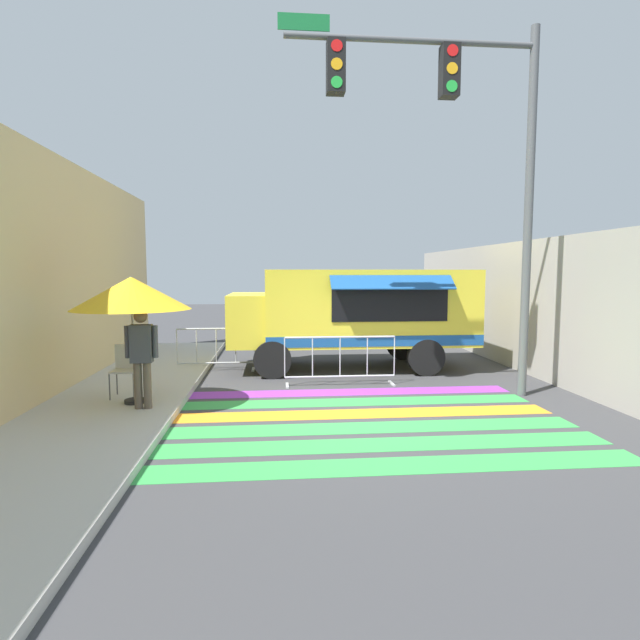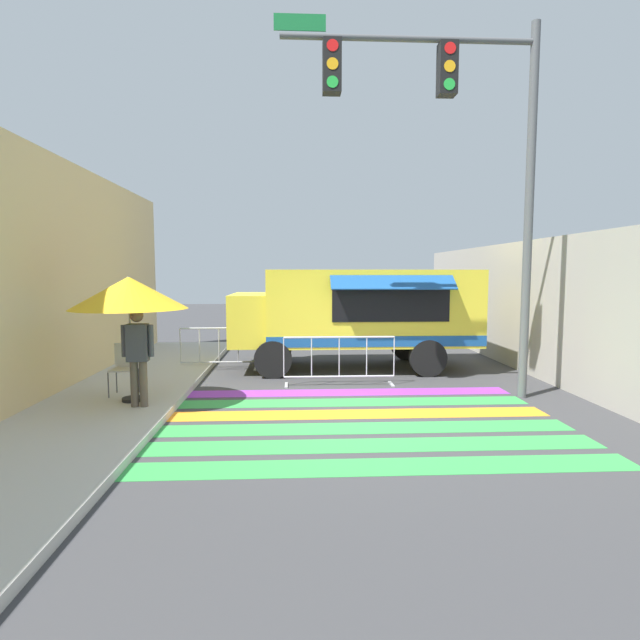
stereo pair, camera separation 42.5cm
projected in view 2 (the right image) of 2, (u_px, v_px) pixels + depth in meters
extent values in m
plane|color=#38383A|center=(355.00, 413.00, 8.37)|extent=(60.00, 60.00, 0.00)
cube|color=#B7B5AD|center=(34.00, 414.00, 8.10)|extent=(4.40, 16.00, 0.13)
cube|color=#DBBC84|center=(7.00, 278.00, 7.88)|extent=(0.25, 16.00, 4.55)
cube|color=#A39E93|center=(534.00, 308.00, 11.44)|extent=(0.20, 16.00, 3.10)
cube|color=green|center=(378.00, 467.00, 6.05)|extent=(6.40, 0.56, 0.01)
cube|color=green|center=(369.00, 445.00, 6.80)|extent=(6.40, 0.56, 0.01)
cube|color=green|center=(361.00, 428.00, 7.56)|extent=(6.40, 0.56, 0.01)
cube|color=orange|center=(355.00, 414.00, 8.32)|extent=(6.40, 0.56, 0.01)
cube|color=green|center=(350.00, 402.00, 9.07)|extent=(6.40, 0.56, 0.01)
cube|color=purple|center=(346.00, 392.00, 9.83)|extent=(6.40, 0.56, 0.01)
cube|color=yellow|center=(370.00, 306.00, 12.23)|extent=(4.97, 2.33, 1.78)
cube|color=yellow|center=(269.00, 319.00, 12.13)|extent=(1.75, 2.15, 1.20)
cube|color=#1E232D|center=(234.00, 306.00, 12.06)|extent=(0.06, 1.87, 0.46)
cube|color=black|center=(391.00, 304.00, 11.06)|extent=(2.63, 0.03, 0.80)
cube|color=#194C8C|center=(393.00, 282.00, 10.81)|extent=(2.73, 0.43, 0.31)
cube|color=#194C8C|center=(378.00, 342.00, 11.13)|extent=(4.97, 0.01, 0.24)
cylinder|color=black|center=(273.00, 359.00, 11.15)|extent=(0.85, 0.22, 0.85)
cylinder|color=black|center=(276.00, 345.00, 13.28)|extent=(0.85, 0.22, 0.85)
cylinder|color=black|center=(428.00, 358.00, 11.33)|extent=(0.85, 0.22, 0.85)
cylinder|color=black|center=(407.00, 344.00, 13.46)|extent=(0.85, 0.22, 0.85)
cylinder|color=#515456|center=(529.00, 216.00, 9.12)|extent=(0.16, 0.16, 6.79)
cylinder|color=#515456|center=(409.00, 39.00, 8.72)|extent=(4.53, 0.11, 0.11)
cube|color=black|center=(447.00, 69.00, 8.77)|extent=(0.32, 0.28, 0.90)
cylinder|color=red|center=(450.00, 48.00, 8.61)|extent=(0.20, 0.02, 0.20)
cylinder|color=#F2A519|center=(450.00, 66.00, 8.63)|extent=(0.20, 0.02, 0.20)
cylinder|color=green|center=(449.00, 84.00, 8.66)|extent=(0.20, 0.02, 0.20)
cube|color=black|center=(332.00, 67.00, 8.67)|extent=(0.32, 0.28, 0.90)
cylinder|color=red|center=(333.00, 45.00, 8.50)|extent=(0.20, 0.02, 0.20)
cylinder|color=#F2A519|center=(333.00, 64.00, 8.53)|extent=(0.20, 0.02, 0.20)
cylinder|color=green|center=(332.00, 82.00, 8.56)|extent=(0.20, 0.02, 0.20)
cube|color=#197238|center=(300.00, 22.00, 8.58)|extent=(0.90, 0.02, 0.28)
cylinder|color=black|center=(133.00, 399.00, 8.69)|extent=(0.36, 0.36, 0.06)
cylinder|color=#B2B2B7|center=(131.00, 339.00, 8.59)|extent=(0.04, 0.04, 2.16)
cone|color=yellow|center=(129.00, 293.00, 8.52)|extent=(1.96, 1.96, 0.55)
cylinder|color=#4C4C51|center=(108.00, 385.00, 8.87)|extent=(0.02, 0.02, 0.46)
cylinder|color=#4C4C51|center=(132.00, 385.00, 8.89)|extent=(0.02, 0.02, 0.46)
cylinder|color=#4C4C51|center=(117.00, 380.00, 9.28)|extent=(0.02, 0.02, 0.46)
cylinder|color=#4C4C51|center=(139.00, 380.00, 9.30)|extent=(0.02, 0.02, 0.46)
cube|color=beige|center=(124.00, 369.00, 9.06)|extent=(0.44, 0.44, 0.03)
cube|color=beige|center=(127.00, 355.00, 9.24)|extent=(0.44, 0.03, 0.44)
cylinder|color=brown|center=(134.00, 384.00, 8.29)|extent=(0.13, 0.13, 0.77)
cylinder|color=brown|center=(144.00, 384.00, 8.30)|extent=(0.13, 0.13, 0.77)
cube|color=#3F3F47|center=(138.00, 343.00, 8.23)|extent=(0.34, 0.20, 0.62)
cylinder|color=#3F3F47|center=(124.00, 341.00, 8.21)|extent=(0.09, 0.09, 0.53)
cylinder|color=#3F3F47|center=(151.00, 341.00, 8.24)|extent=(0.09, 0.09, 0.53)
sphere|color=brown|center=(137.00, 316.00, 8.19)|extent=(0.22, 0.22, 0.22)
cylinder|color=#B7BABF|center=(339.00, 337.00, 10.36)|extent=(2.31, 0.04, 0.04)
cylinder|color=#B7BABF|center=(339.00, 377.00, 10.44)|extent=(2.31, 0.04, 0.04)
cylinder|color=#B7BABF|center=(284.00, 357.00, 10.34)|extent=(0.02, 0.02, 0.83)
cylinder|color=#B7BABF|center=(312.00, 357.00, 10.37)|extent=(0.02, 0.02, 0.83)
cylinder|color=#B7BABF|center=(339.00, 357.00, 10.40)|extent=(0.02, 0.02, 0.83)
cylinder|color=#B7BABF|center=(367.00, 357.00, 10.43)|extent=(0.02, 0.02, 0.83)
cylinder|color=#B7BABF|center=(394.00, 356.00, 10.46)|extent=(0.02, 0.02, 0.83)
cube|color=#B7BABF|center=(286.00, 385.00, 10.40)|extent=(0.06, 0.44, 0.03)
cube|color=#B7BABF|center=(391.00, 384.00, 10.51)|extent=(0.06, 0.44, 0.03)
cylinder|color=#B7BABF|center=(219.00, 328.00, 12.04)|extent=(1.85, 0.04, 0.04)
cylinder|color=#B7BABF|center=(219.00, 362.00, 12.12)|extent=(1.85, 0.04, 0.04)
cylinder|color=#B7BABF|center=(180.00, 346.00, 12.03)|extent=(0.02, 0.02, 0.83)
cylinder|color=#B7BABF|center=(200.00, 345.00, 12.05)|extent=(0.02, 0.02, 0.83)
cylinder|color=#B7BABF|center=(219.00, 345.00, 12.08)|extent=(0.02, 0.02, 0.83)
cylinder|color=#B7BABF|center=(238.00, 345.00, 12.10)|extent=(0.02, 0.02, 0.83)
cylinder|color=#B7BABF|center=(257.00, 345.00, 12.12)|extent=(0.02, 0.02, 0.83)
cube|color=#B7BABF|center=(183.00, 369.00, 12.09)|extent=(0.06, 0.44, 0.03)
cube|color=#B7BABF|center=(255.00, 369.00, 12.18)|extent=(0.06, 0.44, 0.03)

